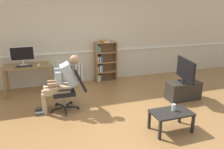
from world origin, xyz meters
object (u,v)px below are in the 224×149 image
object	(u,v)px
drinking_glass	(174,107)
imac_monitor	(22,54)
tv_screen	(185,70)
computer_desk	(27,70)
radiator	(69,73)
person_seated	(62,82)
coffee_table	(171,114)
computer_mouse	(38,65)
bookshelf	(104,62)
keyboard	(24,66)
tv_stand	(183,91)
office_chair	(71,87)

from	to	relation	value
drinking_glass	imac_monitor	bearing A→B (deg)	132.71
tv_screen	computer_desk	bearing A→B (deg)	77.17
computer_desk	radiator	size ratio (longest dim) A/B	1.32
person_seated	coffee_table	xyz separation A→B (m)	(1.76, -1.49, -0.33)
computer_mouse	bookshelf	xyz separation A→B (m)	(1.88, 0.41, -0.17)
keyboard	tv_screen	bearing A→B (deg)	-22.68
computer_desk	computer_mouse	bearing A→B (deg)	-22.29
keyboard	radiator	xyz separation A→B (m)	(1.15, 0.53, -0.45)
tv_stand	tv_screen	xyz separation A→B (m)	(0.00, -0.00, 0.52)
tv_stand	tv_screen	size ratio (longest dim) A/B	0.92
coffee_table	drinking_glass	xyz separation A→B (m)	(0.06, 0.03, 0.12)
keyboard	office_chair	size ratio (longest dim) A/B	0.40
tv_screen	coffee_table	world-z (taller)	tv_screen
imac_monitor	person_seated	bearing A→B (deg)	-59.70
computer_desk	computer_mouse	distance (m)	0.34
tv_screen	keyboard	bearing A→B (deg)	79.30
computer_desk	person_seated	size ratio (longest dim) A/B	0.93
coffee_table	radiator	bearing A→B (deg)	113.68
tv_screen	coffee_table	distance (m)	1.64
computer_desk	imac_monitor	distance (m)	0.41
bookshelf	radiator	bearing A→B (deg)	174.78
coffee_table	office_chair	bearing A→B (deg)	136.72
tv_screen	imac_monitor	bearing A→B (deg)	76.62
imac_monitor	coffee_table	distance (m)	3.93
tv_stand	coffee_table	xyz separation A→B (m)	(-1.10, -1.14, 0.10)
computer_desk	office_chair	xyz separation A→B (m)	(0.92, -1.32, -0.11)
keyboard	computer_mouse	size ratio (longest dim) A/B	3.91
tv_screen	coffee_table	xyz separation A→B (m)	(-1.10, -1.14, -0.42)
office_chair	tv_stand	world-z (taller)	office_chair
keyboard	person_seated	size ratio (longest dim) A/B	0.32
computer_mouse	tv_stand	world-z (taller)	computer_mouse
computer_mouse	office_chair	size ratio (longest dim) A/B	0.10
computer_desk	radiator	world-z (taller)	computer_desk
tv_stand	bookshelf	bearing A→B (deg)	126.17
radiator	computer_desk	bearing A→B (deg)	-160.45
imac_monitor	drinking_glass	size ratio (longest dim) A/B	4.70
keyboard	bookshelf	xyz separation A→B (m)	(2.22, 0.43, -0.16)
tv_stand	office_chair	bearing A→B (deg)	172.67
office_chair	person_seated	size ratio (longest dim) A/B	0.80
keyboard	bookshelf	world-z (taller)	bookshelf
imac_monitor	computer_mouse	bearing A→B (deg)	-28.26
office_chair	coffee_table	size ratio (longest dim) A/B	1.33
bookshelf	tv_screen	bearing A→B (deg)	-53.81
office_chair	tv_screen	size ratio (longest dim) A/B	1.10
coffee_table	computer_desk	bearing A→B (deg)	131.69
radiator	tv_screen	xyz separation A→B (m)	(2.50, -2.05, 0.43)
imac_monitor	drinking_glass	xyz separation A→B (m)	(2.63, -2.85, -0.59)
tv_screen	person_seated	bearing A→B (deg)	95.00
computer_mouse	tv_stand	distance (m)	3.69
bookshelf	office_chair	distance (m)	2.04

